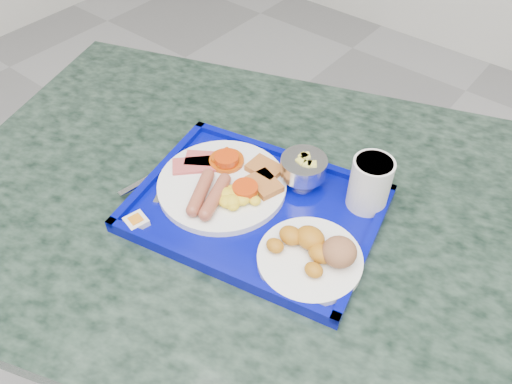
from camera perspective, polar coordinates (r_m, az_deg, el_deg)
table at (r=1.08m, az=1.04°, el=-8.54°), size 1.45×1.20×0.78m
tray at (r=0.91m, az=0.00°, el=-2.01°), size 0.49×0.40×0.03m
main_plate at (r=0.93m, az=-3.57°, el=0.91°), size 0.24×0.24×0.04m
bread_plate at (r=0.82m, az=6.70°, el=-7.00°), size 0.17×0.17×0.06m
fruit_bowl at (r=0.92m, az=5.47°, el=2.83°), size 0.09×0.09×0.06m
juice_cup at (r=0.89m, az=12.92°, el=1.10°), size 0.07×0.07×0.10m
spoon at (r=0.97m, az=-6.96°, el=2.47°), size 0.09×0.15×0.01m
knife at (r=0.98m, az=-11.29°, el=2.06°), size 0.04×0.17×0.00m
jam_packet at (r=0.90m, az=-13.52°, el=-3.30°), size 0.04×0.04×0.01m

